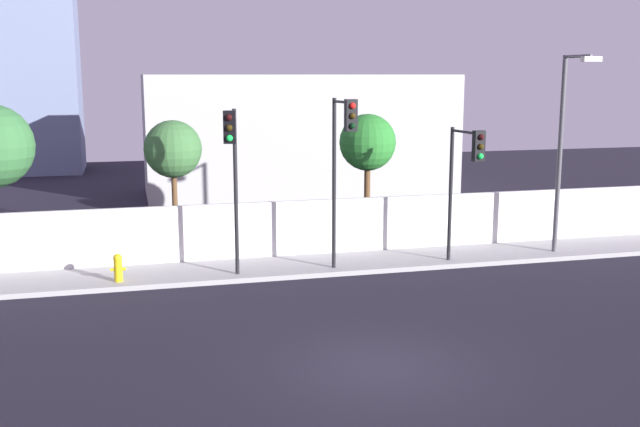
{
  "coord_description": "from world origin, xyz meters",
  "views": [
    {
      "loc": [
        -4.88,
        -13.92,
        6.02
      ],
      "look_at": [
        0.39,
        6.5,
        2.07
      ],
      "focal_mm": 41.8,
      "sensor_mm": 36.0,
      "label": 1
    }
  ],
  "objects_px": {
    "traffic_light_right": "(466,166)",
    "roadside_tree_midleft": "(173,150)",
    "street_lamp_curbside": "(564,138)",
    "traffic_light_left": "(233,157)",
    "traffic_light_center": "(343,148)",
    "fire_hydrant": "(118,267)",
    "roadside_tree_midright": "(368,143)"
  },
  "relations": [
    {
      "from": "traffic_light_right",
      "to": "roadside_tree_midleft",
      "type": "relative_size",
      "value": 0.93
    },
    {
      "from": "roadside_tree_midleft",
      "to": "street_lamp_curbside",
      "type": "bearing_deg",
      "value": -15.01
    },
    {
      "from": "traffic_light_right",
      "to": "street_lamp_curbside",
      "type": "xyz_separation_m",
      "value": [
        3.85,
        0.85,
        0.68
      ]
    },
    {
      "from": "fire_hydrant",
      "to": "roadside_tree_midleft",
      "type": "relative_size",
      "value": 0.18
    },
    {
      "from": "traffic_light_left",
      "to": "traffic_light_center",
      "type": "distance_m",
      "value": 3.22
    },
    {
      "from": "traffic_light_center",
      "to": "traffic_light_right",
      "type": "relative_size",
      "value": 1.22
    },
    {
      "from": "traffic_light_center",
      "to": "roadside_tree_midright",
      "type": "xyz_separation_m",
      "value": [
        2.06,
        3.95,
        -0.27
      ]
    },
    {
      "from": "traffic_light_center",
      "to": "roadside_tree_midright",
      "type": "distance_m",
      "value": 4.46
    },
    {
      "from": "traffic_light_right",
      "to": "street_lamp_curbside",
      "type": "bearing_deg",
      "value": 12.48
    },
    {
      "from": "traffic_light_right",
      "to": "roadside_tree_midright",
      "type": "bearing_deg",
      "value": 113.13
    },
    {
      "from": "fire_hydrant",
      "to": "traffic_light_right",
      "type": "bearing_deg",
      "value": -4.96
    },
    {
      "from": "traffic_light_left",
      "to": "traffic_light_center",
      "type": "height_order",
      "value": "traffic_light_center"
    },
    {
      "from": "street_lamp_curbside",
      "to": "roadside_tree_midright",
      "type": "height_order",
      "value": "street_lamp_curbside"
    },
    {
      "from": "traffic_light_right",
      "to": "roadside_tree_midleft",
      "type": "bearing_deg",
      "value": 153.86
    },
    {
      "from": "roadside_tree_midright",
      "to": "roadside_tree_midleft",
      "type": "bearing_deg",
      "value": 180.0
    },
    {
      "from": "traffic_light_right",
      "to": "roadside_tree_midleft",
      "type": "distance_m",
      "value": 9.44
    },
    {
      "from": "fire_hydrant",
      "to": "roadside_tree_midright",
      "type": "distance_m",
      "value": 9.65
    },
    {
      "from": "street_lamp_curbside",
      "to": "fire_hydrant",
      "type": "bearing_deg",
      "value": 179.82
    },
    {
      "from": "traffic_light_center",
      "to": "fire_hydrant",
      "type": "xyz_separation_m",
      "value": [
        -6.49,
        0.69,
        -3.32
      ]
    },
    {
      "from": "traffic_light_right",
      "to": "roadside_tree_midright",
      "type": "height_order",
      "value": "roadside_tree_midright"
    },
    {
      "from": "traffic_light_center",
      "to": "fire_hydrant",
      "type": "height_order",
      "value": "traffic_light_center"
    },
    {
      "from": "traffic_light_left",
      "to": "traffic_light_right",
      "type": "xyz_separation_m",
      "value": [
        7.05,
        -0.28,
        -0.42
      ]
    },
    {
      "from": "traffic_light_right",
      "to": "roadside_tree_midleft",
      "type": "height_order",
      "value": "roadside_tree_midleft"
    },
    {
      "from": "fire_hydrant",
      "to": "roadside_tree_midright",
      "type": "relative_size",
      "value": 0.18
    },
    {
      "from": "traffic_light_left",
      "to": "traffic_light_center",
      "type": "xyz_separation_m",
      "value": [
        3.21,
        -0.07,
        0.2
      ]
    },
    {
      "from": "traffic_light_center",
      "to": "traffic_light_right",
      "type": "height_order",
      "value": "traffic_light_center"
    },
    {
      "from": "traffic_light_center",
      "to": "roadside_tree_midleft",
      "type": "bearing_deg",
      "value": 139.58
    },
    {
      "from": "fire_hydrant",
      "to": "roadside_tree_midleft",
      "type": "distance_m",
      "value": 4.8
    },
    {
      "from": "street_lamp_curbside",
      "to": "roadside_tree_midleft",
      "type": "xyz_separation_m",
      "value": [
        -12.33,
        3.31,
        -0.39
      ]
    },
    {
      "from": "traffic_light_right",
      "to": "street_lamp_curbside",
      "type": "distance_m",
      "value": 4.0
    },
    {
      "from": "roadside_tree_midleft",
      "to": "roadside_tree_midright",
      "type": "xyz_separation_m",
      "value": [
        6.7,
        -0.0,
        0.06
      ]
    },
    {
      "from": "street_lamp_curbside",
      "to": "traffic_light_left",
      "type": "bearing_deg",
      "value": -176.97
    }
  ]
}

